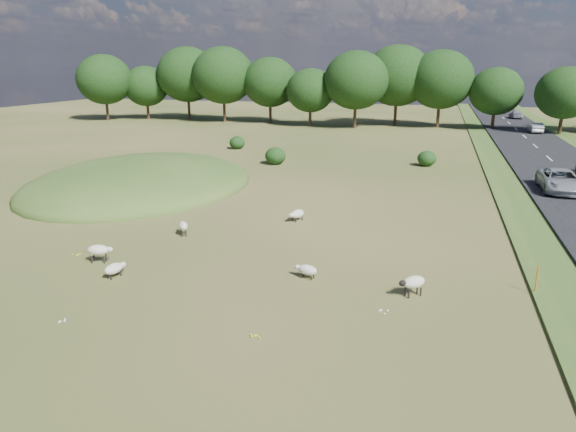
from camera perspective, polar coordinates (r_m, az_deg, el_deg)
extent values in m
plane|color=#334B17|center=(43.60, 3.31, 4.71)|extent=(160.00, 160.00, 0.00)
ellipsoid|color=#33561E|center=(40.84, -16.00, 3.28)|extent=(16.00, 20.00, 4.00)
cube|color=black|center=(53.44, 27.40, 5.22)|extent=(8.00, 150.00, 0.25)
cylinder|color=black|center=(91.08, -19.46, 11.20)|extent=(0.44, 0.44, 3.77)
ellipsoid|color=black|center=(90.84, -19.74, 14.09)|extent=(8.81, 8.81, 7.93)
cylinder|color=black|center=(91.24, -15.31, 11.35)|extent=(0.44, 0.44, 3.12)
ellipsoid|color=black|center=(91.01, -15.49, 13.74)|extent=(7.28, 7.28, 6.55)
cylinder|color=black|center=(88.76, -10.95, 11.85)|extent=(0.44, 0.44, 4.21)
ellipsoid|color=black|center=(88.51, -11.14, 15.17)|extent=(9.83, 9.83, 8.84)
cylinder|color=black|center=(84.14, -7.09, 11.77)|extent=(0.44, 0.44, 4.18)
ellipsoid|color=black|center=(83.88, -7.22, 15.25)|extent=(9.75, 9.75, 8.78)
cylinder|color=black|center=(82.20, -1.98, 11.57)|extent=(0.44, 0.44, 3.61)
ellipsoid|color=black|center=(81.93, -2.01, 14.64)|extent=(8.41, 8.41, 7.57)
cylinder|color=black|center=(77.59, 2.47, 11.05)|extent=(0.44, 0.44, 3.02)
ellipsoid|color=black|center=(77.33, 2.51, 13.77)|extent=(7.04, 7.04, 6.34)
cylinder|color=black|center=(75.81, 7.44, 11.13)|extent=(0.44, 0.44, 3.90)
ellipsoid|color=black|center=(75.52, 7.58, 14.73)|extent=(9.09, 9.09, 8.18)
cylinder|color=black|center=(80.06, 11.85, 11.32)|extent=(0.44, 0.44, 4.22)
ellipsoid|color=black|center=(79.79, 12.07, 15.01)|extent=(9.85, 9.85, 8.86)
cylinder|color=black|center=(78.88, 16.35, 10.84)|extent=(0.44, 0.44, 3.94)
ellipsoid|color=black|center=(78.61, 16.64, 14.33)|extent=(9.20, 9.20, 8.28)
cylinder|color=black|center=(78.35, 21.82, 9.98)|extent=(0.44, 0.44, 3.09)
ellipsoid|color=black|center=(78.08, 22.12, 12.73)|extent=(7.20, 7.20, 6.48)
cylinder|color=black|center=(76.03, 28.04, 9.09)|extent=(0.44, 0.44, 3.12)
ellipsoid|color=black|center=(75.76, 28.43, 11.94)|extent=(7.29, 7.29, 6.56)
ellipsoid|color=black|center=(47.63, -1.41, 6.70)|extent=(1.92, 1.92, 1.57)
ellipsoid|color=black|center=(48.40, 15.17, 6.19)|extent=(1.70, 1.70, 1.39)
ellipsoid|color=black|center=(56.71, -5.67, 8.12)|extent=(1.69, 1.69, 1.38)
cylinder|color=#D8590C|center=(22.99, 25.89, -6.44)|extent=(0.06, 0.06, 1.20)
ellipsoid|color=beige|center=(30.26, 1.05, 0.25)|extent=(0.90, 1.11, 0.50)
ellipsoid|color=silver|center=(29.87, 0.38, 0.11)|extent=(0.36, 0.39, 0.25)
cylinder|color=black|center=(30.07, 0.87, -0.53)|extent=(0.07, 0.07, 0.18)
cylinder|color=black|center=(30.23, 0.51, -0.44)|extent=(0.07, 0.07, 0.18)
cylinder|color=black|center=(30.49, 1.58, -0.30)|extent=(0.07, 0.07, 0.18)
cylinder|color=black|center=(30.64, 1.23, -0.21)|extent=(0.07, 0.07, 0.18)
ellipsoid|color=beige|center=(23.60, -18.80, -5.57)|extent=(0.74, 1.01, 0.46)
ellipsoid|color=silver|center=(23.85, -17.88, -5.16)|extent=(0.30, 0.35, 0.23)
cylinder|color=black|center=(23.94, -18.39, -6.02)|extent=(0.07, 0.07, 0.17)
cylinder|color=black|center=(23.77, -18.06, -6.15)|extent=(0.07, 0.07, 0.17)
cylinder|color=black|center=(23.66, -19.40, -6.39)|extent=(0.07, 0.07, 0.17)
cylinder|color=black|center=(23.49, -19.07, -6.53)|extent=(0.07, 0.07, 0.17)
ellipsoid|color=beige|center=(22.28, 2.18, -6.00)|extent=(0.95, 0.64, 0.45)
ellipsoid|color=silver|center=(22.47, 1.10, -5.71)|extent=(0.32, 0.27, 0.22)
cylinder|color=black|center=(22.41, 1.46, -6.70)|extent=(0.06, 0.06, 0.16)
cylinder|color=black|center=(22.59, 1.72, -6.51)|extent=(0.06, 0.06, 0.16)
cylinder|color=black|center=(22.21, 2.63, -6.94)|extent=(0.06, 0.06, 0.16)
cylinder|color=black|center=(22.39, 2.88, -6.75)|extent=(0.06, 0.06, 0.16)
ellipsoid|color=beige|center=(28.24, -11.56, -1.09)|extent=(0.85, 0.96, 0.44)
ellipsoid|color=silver|center=(28.67, -11.66, -0.76)|extent=(0.33, 0.35, 0.22)
cylinder|color=black|center=(28.58, -11.78, -1.68)|extent=(0.06, 0.06, 0.31)
cylinder|color=black|center=(28.60, -11.36, -1.64)|extent=(0.06, 0.06, 0.31)
cylinder|color=black|center=(28.11, -11.68, -1.99)|extent=(0.06, 0.06, 0.31)
cylinder|color=black|center=(28.13, -11.25, -1.95)|extent=(0.06, 0.06, 0.31)
ellipsoid|color=beige|center=(21.15, 13.80, -7.13)|extent=(1.08, 1.01, 0.50)
ellipsoid|color=black|center=(20.85, 12.62, -7.30)|extent=(0.39, 0.38, 0.25)
cylinder|color=black|center=(21.08, 13.28, -8.45)|extent=(0.07, 0.07, 0.35)
cylinder|color=black|center=(21.26, 12.90, -8.20)|extent=(0.07, 0.07, 0.35)
cylinder|color=black|center=(21.39, 14.53, -8.16)|extent=(0.07, 0.07, 0.35)
cylinder|color=black|center=(21.57, 14.15, -7.92)|extent=(0.07, 0.07, 0.35)
ellipsoid|color=beige|center=(25.50, -20.35, -3.56)|extent=(1.08, 0.76, 0.50)
ellipsoid|color=silver|center=(25.30, -19.23, -3.52)|extent=(0.37, 0.31, 0.25)
cylinder|color=black|center=(25.65, -19.56, -4.39)|extent=(0.07, 0.07, 0.36)
cylinder|color=black|center=(25.43, -19.75, -4.59)|extent=(0.07, 0.07, 0.36)
cylinder|color=black|center=(25.86, -20.75, -4.35)|extent=(0.07, 0.07, 0.36)
cylinder|color=black|center=(25.64, -20.95, -4.54)|extent=(0.07, 0.07, 0.36)
imported|color=#A1A3A9|center=(94.71, 24.01, 10.28)|extent=(1.78, 4.38, 1.27)
imported|color=white|center=(75.63, 25.82, 8.84)|extent=(1.40, 4.02, 1.32)
imported|color=#AFB1B7|center=(41.15, 28.01, 3.51)|extent=(2.53, 5.49, 1.53)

